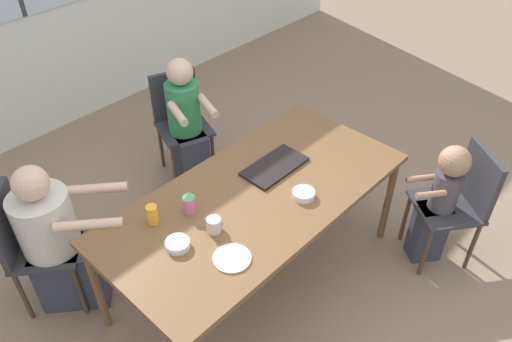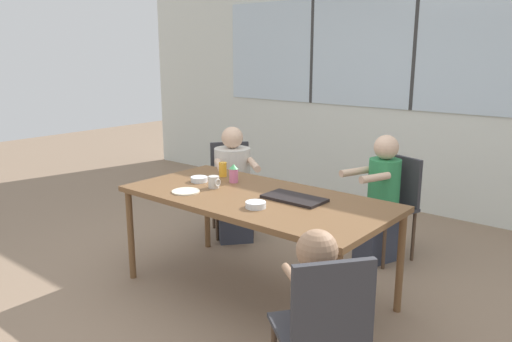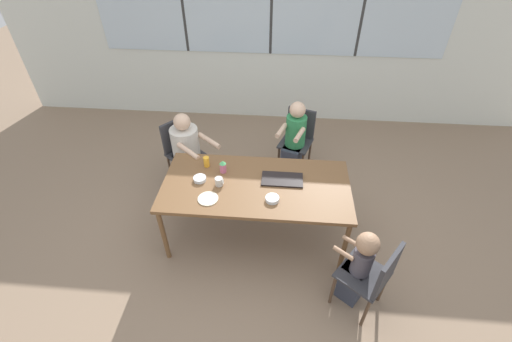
% 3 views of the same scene
% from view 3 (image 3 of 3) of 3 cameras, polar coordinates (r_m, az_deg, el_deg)
% --- Properties ---
extents(ground_plane, '(16.00, 16.00, 0.00)m').
position_cam_3_polar(ground_plane, '(4.09, 0.00, -10.16)').
color(ground_plane, '#8C725B').
extents(wall_back_with_windows, '(8.40, 0.08, 2.80)m').
position_cam_3_polar(wall_back_with_windows, '(5.59, 2.50, 22.01)').
color(wall_back_with_windows, silver).
rests_on(wall_back_with_windows, ground_plane).
extents(dining_table, '(1.95, 0.94, 0.76)m').
position_cam_3_polar(dining_table, '(3.58, 0.00, -2.88)').
color(dining_table, brown).
rests_on(dining_table, ground_plane).
extents(chair_for_woman_green_shirt, '(0.56, 0.56, 0.88)m').
position_cam_3_polar(chair_for_woman_green_shirt, '(4.56, -12.45, 3.94)').
color(chair_for_woman_green_shirt, '#333338').
rests_on(chair_for_woman_green_shirt, ground_plane).
extents(chair_for_man_blue_shirt, '(0.51, 0.51, 0.88)m').
position_cam_3_polar(chair_for_man_blue_shirt, '(4.72, 7.04, 6.00)').
color(chair_for_man_blue_shirt, '#333338').
rests_on(chair_for_man_blue_shirt, ground_plane).
extents(chair_for_toddler, '(0.56, 0.56, 0.88)m').
position_cam_3_polar(chair_for_toddler, '(3.27, 19.09, -16.06)').
color(chair_for_toddler, '#333338').
rests_on(chair_for_toddler, ground_plane).
extents(person_woman_green_shirt, '(0.69, 0.66, 1.07)m').
position_cam_3_polar(person_woman_green_shirt, '(4.47, -11.07, 2.42)').
color(person_woman_green_shirt, '#333847').
rests_on(person_woman_green_shirt, ground_plane).
extents(person_man_blue_shirt, '(0.41, 0.54, 1.09)m').
position_cam_3_polar(person_man_blue_shirt, '(4.60, 6.35, 4.73)').
color(person_man_blue_shirt, '#333847').
rests_on(person_man_blue_shirt, ground_plane).
extents(person_toddler, '(0.36, 0.34, 0.95)m').
position_cam_3_polar(person_toddler, '(3.33, 16.58, -15.23)').
color(person_toddler, '#333847').
rests_on(person_toddler, ground_plane).
extents(food_tray_dark, '(0.43, 0.23, 0.02)m').
position_cam_3_polar(food_tray_dark, '(3.60, 4.38, -1.40)').
color(food_tray_dark, black).
rests_on(food_tray_dark, dining_table).
extents(coffee_mug, '(0.09, 0.08, 0.09)m').
position_cam_3_polar(coffee_mug, '(3.53, -6.15, -1.77)').
color(coffee_mug, beige).
rests_on(coffee_mug, dining_table).
extents(sippy_cup, '(0.07, 0.07, 0.15)m').
position_cam_3_polar(sippy_cup, '(3.67, -5.54, 0.78)').
color(sippy_cup, '#CC668C').
rests_on(sippy_cup, dining_table).
extents(juice_glass, '(0.06, 0.06, 0.12)m').
position_cam_3_polar(juice_glass, '(3.78, -8.26, 1.55)').
color(juice_glass, gold).
rests_on(juice_glass, dining_table).
extents(bowl_white_shallow, '(0.13, 0.13, 0.04)m').
position_cam_3_polar(bowl_white_shallow, '(3.63, -9.35, -1.29)').
color(bowl_white_shallow, silver).
rests_on(bowl_white_shallow, dining_table).
extents(bowl_cereal, '(0.14, 0.14, 0.04)m').
position_cam_3_polar(bowl_cereal, '(3.36, 2.73, -4.65)').
color(bowl_cereal, silver).
rests_on(bowl_cereal, dining_table).
extents(plate_tortillas, '(0.20, 0.20, 0.01)m').
position_cam_3_polar(plate_tortillas, '(3.42, -8.00, -4.58)').
color(plate_tortillas, beige).
rests_on(plate_tortillas, dining_table).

